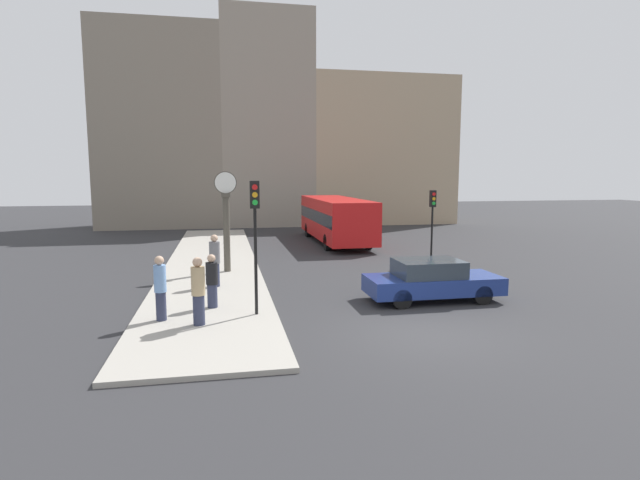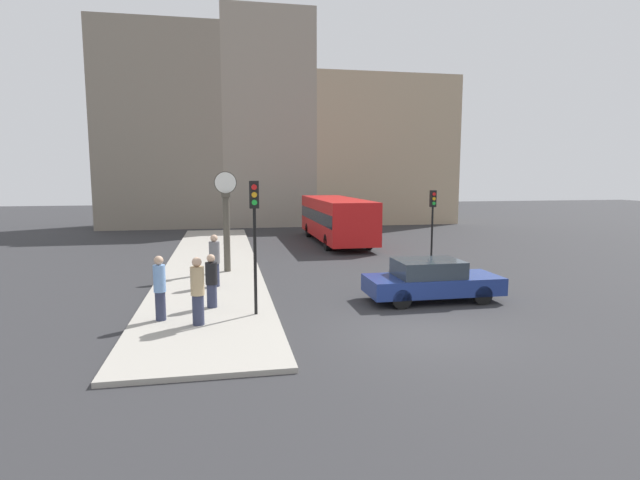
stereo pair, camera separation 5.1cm
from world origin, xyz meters
TOP-DOWN VIEW (x-y plane):
  - ground_plane at (0.00, 0.00)m, footprint 120.00×120.00m
  - sidewalk_corner at (-5.51, 11.35)m, footprint 3.99×26.70m
  - building_row at (-0.81, 29.29)m, footprint 28.52×5.00m
  - sedan_car at (1.61, 3.12)m, footprint 4.33×1.73m
  - bus_distant at (1.69, 17.48)m, footprint 2.62×9.94m
  - traffic_light_near at (-4.10, 2.18)m, footprint 0.26×0.24m
  - traffic_light_far at (4.41, 9.56)m, footprint 0.26×0.24m
  - street_clock at (-4.84, 8.83)m, footprint 0.91×0.35m
  - pedestrian_blue_stripe at (-6.69, 2.07)m, footprint 0.32×0.32m
  - pedestrian_grey_jacket at (-5.30, 6.05)m, footprint 0.37×0.37m
  - pedestrian_black_jacket at (-5.35, 3.17)m, footprint 0.35×0.35m
  - pedestrian_tan_coat at (-5.66, 1.45)m, footprint 0.36×0.36m

SIDE VIEW (x-z plane):
  - ground_plane at x=0.00m, z-range 0.00..0.00m
  - sidewalk_corner at x=-5.51m, z-range 0.00..0.12m
  - sedan_car at x=1.61m, z-range 0.00..1.35m
  - pedestrian_black_jacket at x=-5.35m, z-range 0.13..1.73m
  - pedestrian_blue_stripe at x=-6.69m, z-range 0.15..1.92m
  - pedestrian_tan_coat at x=-5.66m, z-range 0.13..1.94m
  - pedestrian_grey_jacket at x=-5.30m, z-range 0.13..1.99m
  - bus_distant at x=1.69m, z-range 0.20..2.86m
  - street_clock at x=-4.84m, z-range 0.19..4.27m
  - traffic_light_far at x=4.41m, z-range 0.74..4.11m
  - traffic_light_near at x=-4.10m, z-range 0.94..4.71m
  - building_row at x=-0.81m, z-range -1.05..15.58m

